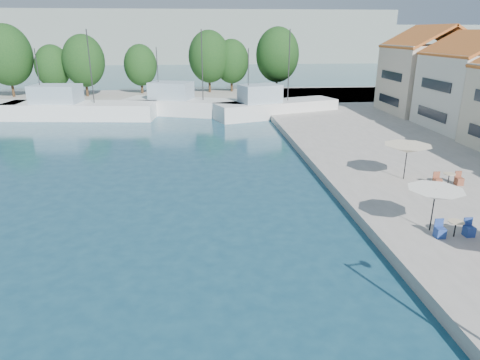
{
  "coord_description": "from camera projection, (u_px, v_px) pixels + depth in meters",
  "views": [
    {
      "loc": [
        -1.99,
        3.45,
        9.44
      ],
      "look_at": [
        0.14,
        26.0,
        1.6
      ],
      "focal_mm": 32.0,
      "sensor_mm": 36.0,
      "label": 1
    }
  ],
  "objects": [
    {
      "name": "trawler_02",
      "position": [
        76.0,
        109.0,
        49.22
      ],
      "size": [
        17.59,
        6.42,
        10.2
      ],
      "rotation": [
        0.0,
        0.0,
        -0.12
      ],
      "color": "white",
      "rests_on": "ground"
    },
    {
      "name": "hill_west",
      "position": [
        115.0,
        37.0,
        145.26
      ],
      "size": [
        180.0,
        40.0,
        16.0
      ],
      "primitive_type": "cube",
      "color": "gray",
      "rests_on": "ground"
    },
    {
      "name": "tree_08",
      "position": [
        277.0,
        55.0,
        64.91
      ],
      "size": [
        6.56,
        6.56,
        9.71
      ],
      "color": "#3F2B19",
      "rests_on": "quay_far"
    },
    {
      "name": "trawler_04",
      "position": [
        274.0,
        108.0,
        50.18
      ],
      "size": [
        15.28,
        8.47,
        10.2
      ],
      "rotation": [
        0.0,
        0.0,
        0.33
      ],
      "color": "silver",
      "rests_on": "ground"
    },
    {
      "name": "tree_06",
      "position": [
        209.0,
        57.0,
        64.93
      ],
      "size": [
        6.24,
        6.24,
        9.23
      ],
      "color": "#3F2B19",
      "rests_on": "quay_far"
    },
    {
      "name": "tree_03",
      "position": [
        53.0,
        67.0,
        61.28
      ],
      "size": [
        4.91,
        4.91,
        7.26
      ],
      "color": "#3F2B19",
      "rests_on": "quay_far"
    },
    {
      "name": "umbrella_white",
      "position": [
        435.0,
        194.0,
        19.57
      ],
      "size": [
        2.57,
        2.57,
        2.07
      ],
      "color": "black",
      "rests_on": "quay_right"
    },
    {
      "name": "tree_04",
      "position": [
        84.0,
        61.0,
        60.73
      ],
      "size": [
        5.85,
        5.85,
        8.66
      ],
      "color": "#3F2B19",
      "rests_on": "quay_far"
    },
    {
      "name": "tree_07",
      "position": [
        232.0,
        61.0,
        66.02
      ],
      "size": [
        5.35,
        5.35,
        7.93
      ],
      "color": "#3F2B19",
      "rests_on": "quay_far"
    },
    {
      "name": "cafe_table_03",
      "position": [
        448.0,
        181.0,
        26.01
      ],
      "size": [
        1.82,
        0.7,
        0.76
      ],
      "color": "black",
      "rests_on": "quay_right"
    },
    {
      "name": "cafe_table_02",
      "position": [
        455.0,
        231.0,
        19.46
      ],
      "size": [
        1.82,
        0.7,
        0.76
      ],
      "color": "black",
      "rests_on": "quay_right"
    },
    {
      "name": "hill_east",
      "position": [
        303.0,
        41.0,
        170.94
      ],
      "size": [
        140.0,
        40.0,
        12.0
      ],
      "primitive_type": "cube",
      "color": "gray",
      "rests_on": "ground"
    },
    {
      "name": "trawler_03",
      "position": [
        187.0,
        106.0,
        51.59
      ],
      "size": [
        16.54,
        9.1,
        10.2
      ],
      "rotation": [
        0.0,
        0.0,
        -0.33
      ],
      "color": "silver",
      "rests_on": "ground"
    },
    {
      "name": "building_05",
      "position": [
        478.0,
        80.0,
        39.94
      ],
      "size": [
        8.4,
        8.8,
        9.7
      ],
      "color": "silver",
      "rests_on": "quay_right"
    },
    {
      "name": "tree_05",
      "position": [
        140.0,
        65.0,
        64.06
      ],
      "size": [
        4.89,
        4.89,
        7.24
      ],
      "color": "#3F2B19",
      "rests_on": "quay_far"
    },
    {
      "name": "quay_far",
      "position": [
        158.0,
        99.0,
        62.24
      ],
      "size": [
        90.0,
        16.0,
        0.6
      ],
      "primitive_type": "cube",
      "color": "gray",
      "rests_on": "ground"
    },
    {
      "name": "tree_02",
      "position": [
        7.0,
        55.0,
        59.91
      ],
      "size": [
        6.79,
        6.79,
        10.05
      ],
      "color": "#3F2B19",
      "rests_on": "quay_far"
    },
    {
      "name": "building_06",
      "position": [
        429.0,
        69.0,
        48.33
      ],
      "size": [
        9.0,
        8.8,
        10.2
      ],
      "color": "beige",
      "rests_on": "quay_right"
    },
    {
      "name": "umbrella_cream",
      "position": [
        407.0,
        149.0,
        26.56
      ],
      "size": [
        2.94,
        2.94,
        2.24
      ],
      "color": "black",
      "rests_on": "quay_right"
    }
  ]
}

